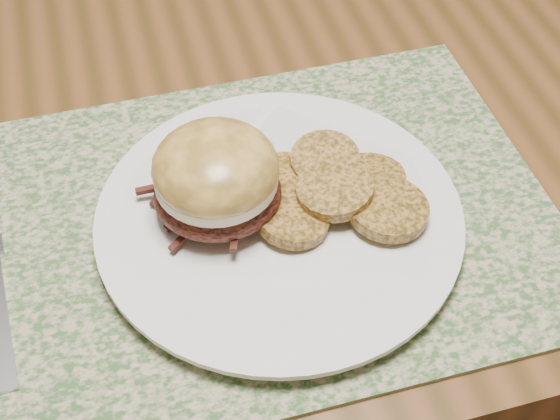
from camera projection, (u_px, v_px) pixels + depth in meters
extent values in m
plane|color=#57331D|center=(180.00, 409.00, 1.31)|extent=(3.50, 3.50, 0.00)
cube|color=brown|center=(108.00, 63.00, 0.76)|extent=(1.50, 0.90, 0.04)
cylinder|color=brown|center=(495.00, 34.00, 1.42)|extent=(0.06, 0.06, 0.71)
cube|color=#395C2F|center=(261.00, 220.00, 0.60)|extent=(0.45, 0.33, 0.00)
cylinder|color=white|center=(279.00, 220.00, 0.59)|extent=(0.26, 0.26, 0.02)
ellipsoid|color=black|center=(218.00, 193.00, 0.57)|extent=(0.10, 0.10, 0.04)
cylinder|color=beige|center=(216.00, 176.00, 0.56)|extent=(0.10, 0.10, 0.01)
ellipsoid|color=gold|center=(215.00, 167.00, 0.55)|extent=(0.10, 0.10, 0.05)
cylinder|color=#9F6C2E|center=(285.00, 182.00, 0.60)|extent=(0.08, 0.08, 0.01)
cylinder|color=#9F6C2E|center=(325.00, 160.00, 0.60)|extent=(0.08, 0.08, 0.02)
cylinder|color=#9F6C2E|center=(368.00, 180.00, 0.60)|extent=(0.06, 0.06, 0.02)
cylinder|color=#9F6C2E|center=(293.00, 218.00, 0.57)|extent=(0.06, 0.06, 0.02)
cylinder|color=#9F6C2E|center=(335.00, 188.00, 0.57)|extent=(0.08, 0.08, 0.02)
cylinder|color=#9F6C2E|center=(388.00, 209.00, 0.57)|extent=(0.08, 0.08, 0.01)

